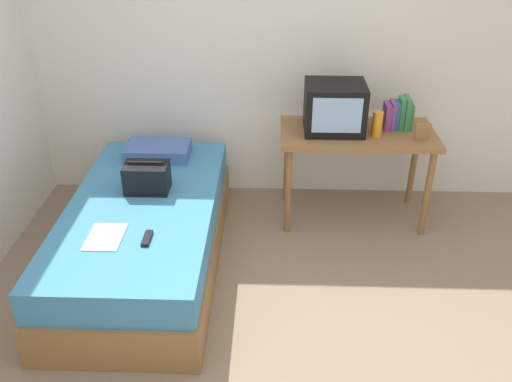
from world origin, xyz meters
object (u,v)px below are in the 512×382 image
(picture_frame, at_px, (423,132))
(tv, at_px, (335,107))
(water_bottle, at_px, (377,124))
(desk, at_px, (357,143))
(bed, at_px, (145,234))
(remote_dark, at_px, (147,238))
(magazine, at_px, (105,237))
(book_row, at_px, (398,114))
(handbag, at_px, (147,177))
(pillow, at_px, (158,151))

(picture_frame, bearing_deg, tv, 164.65)
(picture_frame, bearing_deg, water_bottle, 168.08)
(desk, bearing_deg, bed, -155.29)
(picture_frame, relative_size, remote_dark, 0.85)
(magazine, bearing_deg, book_row, 31.63)
(desk, bearing_deg, magazine, -145.71)
(tv, relative_size, picture_frame, 3.32)
(remote_dark, bearing_deg, water_bottle, 34.99)
(tv, bearing_deg, handbag, -157.14)
(handbag, height_order, remote_dark, handbag)
(book_row, xyz_separation_m, pillow, (-1.83, -0.07, -0.30))
(pillow, bearing_deg, bed, -88.51)
(bed, xyz_separation_m, book_row, (1.81, 0.77, 0.60))
(water_bottle, bearing_deg, bed, -159.42)
(book_row, bearing_deg, magazine, -148.37)
(bed, relative_size, tv, 4.55)
(handbag, height_order, magazine, handbag)
(desk, xyz_separation_m, water_bottle, (0.12, -0.08, 0.19))
(remote_dark, bearing_deg, desk, 39.38)
(desk, relative_size, picture_frame, 8.76)
(desk, distance_m, handbag, 1.59)
(handbag, bearing_deg, water_bottle, 15.50)
(tv, distance_m, book_row, 0.50)
(tv, height_order, book_row, tv)
(desk, distance_m, water_bottle, 0.24)
(pillow, xyz_separation_m, remote_dark, (0.15, -1.14, -0.04))
(remote_dark, bearing_deg, magazine, 176.50)
(water_bottle, bearing_deg, picture_frame, -11.92)
(tv, relative_size, handbag, 1.47)
(water_bottle, relative_size, book_row, 0.78)
(picture_frame, distance_m, pillow, 1.99)
(tv, height_order, picture_frame, tv)
(bed, height_order, remote_dark, remote_dark)
(remote_dark, bearing_deg, pillow, 97.48)
(desk, bearing_deg, handbag, -160.46)
(handbag, distance_m, magazine, 0.61)
(bed, distance_m, handbag, 0.39)
(water_bottle, distance_m, remote_dark, 1.86)
(bed, height_order, magazine, magazine)
(pillow, bearing_deg, picture_frame, -4.50)
(book_row, height_order, magazine, book_row)
(book_row, xyz_separation_m, handbag, (-1.80, -0.61, -0.25))
(desk, distance_m, picture_frame, 0.49)
(tv, bearing_deg, desk, -6.51)
(tv, distance_m, pillow, 1.39)
(tv, height_order, magazine, tv)
(picture_frame, bearing_deg, pillow, 175.50)
(water_bottle, xyz_separation_m, pillow, (-1.65, 0.09, -0.28))
(book_row, relative_size, picture_frame, 1.84)
(water_bottle, height_order, pillow, water_bottle)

